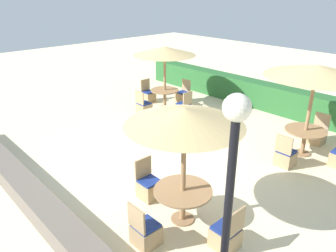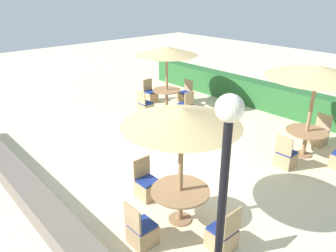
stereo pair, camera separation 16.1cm
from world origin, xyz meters
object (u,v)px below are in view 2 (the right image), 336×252
(patio_chair_back_right_south, at_px, (286,158))
(patio_chair_back_left_east, at_px, (185,108))
(patio_chair_back_left_north, at_px, (185,96))
(parasol_front_right, at_px, (182,118))
(lamp_post, at_px, (225,165))
(patio_chair_back_left_west, at_px, (151,95))
(parasol_back_right, at_px, (318,72))
(round_table_front_right, at_px, (180,195))
(patio_chair_back_right_north, at_px, (319,136))
(round_table_back_right, at_px, (306,136))
(parasol_back_left, at_px, (167,51))
(round_table_back_left, at_px, (167,93))
(patio_chair_back_left_south, at_px, (146,107))
(patio_chair_front_right_west, at_px, (147,187))
(patio_chair_front_right_east, at_px, (222,236))
(patio_chair_front_right_south, at_px, (142,232))

(patio_chair_back_right_south, distance_m, patio_chair_back_left_east, 4.65)
(patio_chair_back_left_north, bearing_deg, parasol_front_right, 134.74)
(lamp_post, relative_size, patio_chair_back_left_west, 3.57)
(parasol_back_right, relative_size, round_table_front_right, 2.26)
(parasol_back_right, xyz_separation_m, patio_chair_back_left_north, (-5.65, 0.76, -2.18))
(round_table_front_right, bearing_deg, patio_chair_back_right_north, 87.52)
(round_table_back_right, height_order, patio_chair_back_right_north, patio_chair_back_right_north)
(parasol_back_left, bearing_deg, patio_chair_back_left_west, 179.04)
(round_table_back_left, bearing_deg, patio_chair_back_left_south, -92.13)
(round_table_back_right, relative_size, patio_chair_back_left_west, 1.23)
(patio_chair_front_right_west, bearing_deg, parasol_front_right, 89.44)
(patio_chair_back_right_north, bearing_deg, patio_chair_front_right_east, 98.66)
(lamp_post, height_order, patio_chair_back_right_north, lamp_post)
(patio_chair_front_right_west, distance_m, patio_chair_back_left_south, 5.41)
(lamp_post, distance_m, parasol_front_right, 1.91)
(patio_chair_back_left_east, relative_size, patio_chair_back_left_south, 1.00)
(patio_chair_back_right_south, relative_size, round_table_front_right, 0.78)
(lamp_post, bearing_deg, patio_chair_back_left_east, 138.85)
(parasol_front_right, bearing_deg, patio_chair_back_left_west, 145.57)
(patio_chair_back_right_north, distance_m, parasol_front_right, 6.01)
(lamp_post, relative_size, patio_chair_back_left_north, 3.57)
(parasol_back_right, bearing_deg, parasol_back_left, -177.18)
(patio_chair_front_right_east, height_order, patio_chair_back_left_south, same)
(patio_chair_back_right_north, bearing_deg, lamp_post, 102.63)
(patio_chair_back_right_south, relative_size, patio_chair_back_left_west, 1.00)
(parasol_front_right, xyz_separation_m, patio_chair_back_left_east, (-4.30, 4.39, -2.03))
(patio_chair_front_right_west, distance_m, patio_chair_front_right_south, 1.52)
(round_table_front_right, distance_m, patio_chair_back_left_south, 6.33)
(patio_chair_back_right_south, bearing_deg, patio_chair_back_right_north, 91.39)
(round_table_front_right, bearing_deg, round_table_back_left, 140.74)
(patio_chair_front_right_east, distance_m, round_table_back_left, 7.77)
(patio_chair_front_right_east, relative_size, patio_chair_front_right_south, 1.00)
(round_table_back_right, bearing_deg, parasol_back_left, -177.18)
(parasol_front_right, bearing_deg, round_table_back_right, 86.37)
(patio_chair_back_right_north, distance_m, patio_chair_back_left_south, 6.09)
(parasol_back_left, height_order, patio_chair_back_left_south, parasol_back_left)
(round_table_back_right, relative_size, patio_chair_front_right_east, 1.23)
(patio_chair_back_left_north, relative_size, patio_chair_back_left_south, 1.00)
(patio_chair_back_right_north, xyz_separation_m, patio_chair_front_right_west, (-1.34, -5.64, 0.00))
(patio_chair_front_right_west, bearing_deg, patio_chair_back_right_south, 159.02)
(round_table_back_right, height_order, patio_chair_back_left_south, patio_chair_back_left_south)
(parasol_front_right, height_order, patio_chair_front_right_east, parasol_front_right)
(lamp_post, relative_size, round_table_front_right, 2.78)
(parasol_back_right, distance_m, patio_chair_back_left_north, 6.11)
(lamp_post, height_order, parasol_front_right, lamp_post)
(lamp_post, relative_size, round_table_back_right, 2.89)
(patio_chair_back_right_north, xyz_separation_m, patio_chair_front_right_south, (-0.22, -6.66, 0.00))
(parasol_back_left, bearing_deg, lamp_post, -36.55)
(patio_chair_back_right_north, relative_size, patio_chair_front_right_west, 1.00)
(patio_chair_back_right_north, bearing_deg, patio_chair_back_left_west, 10.78)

